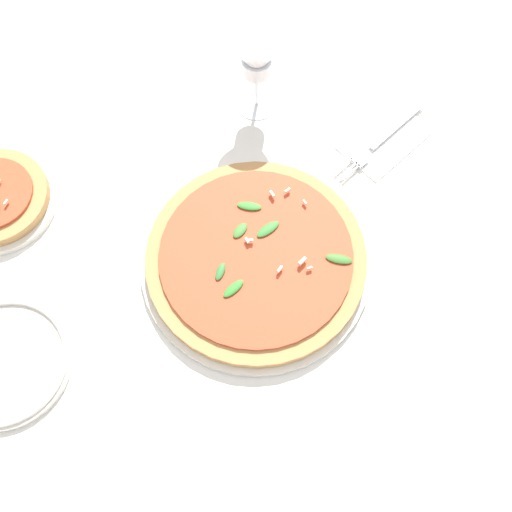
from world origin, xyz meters
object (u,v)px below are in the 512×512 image
(pizza_arugula_main, at_px, (256,259))
(wine_glass, at_px, (257,58))
(fork, at_px, (382,139))
(side_plate_white, at_px, (4,362))

(pizza_arugula_main, height_order, wine_glass, wine_glass)
(pizza_arugula_main, xyz_separation_m, fork, (-0.32, -0.01, -0.01))
(pizza_arugula_main, height_order, fork, pizza_arugula_main)
(side_plate_white, bearing_deg, pizza_arugula_main, 158.08)
(side_plate_white, bearing_deg, wine_glass, -173.57)
(pizza_arugula_main, distance_m, fork, 0.32)
(fork, xyz_separation_m, side_plate_white, (0.70, -0.14, 0.00))
(wine_glass, xyz_separation_m, fork, (-0.10, 0.21, -0.11))
(pizza_arugula_main, relative_size, wine_glass, 2.22)
(pizza_arugula_main, xyz_separation_m, side_plate_white, (0.38, -0.15, -0.01))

